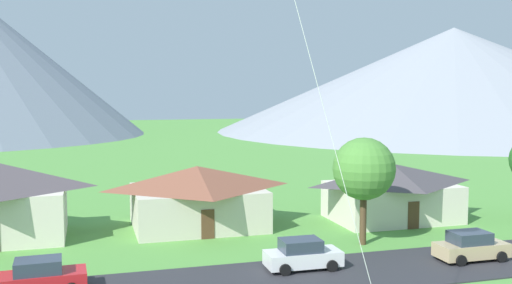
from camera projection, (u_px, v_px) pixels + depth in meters
name	position (u px, v px, depth m)	size (l,w,h in m)	color
mountain_far_west_ridge	(453.00, 80.00, 143.34)	(116.66, 116.66, 25.52)	#8E939E
house_left_center	(197.00, 195.00, 42.36)	(9.93, 8.12, 4.47)	beige
house_right_center	(392.00, 191.00, 44.54)	(9.93, 6.71, 4.37)	beige
tree_left_of_center	(364.00, 169.00, 37.16)	(4.04, 4.04, 6.97)	#4C3823
parked_car_tan_west_end	(471.00, 246.00, 33.82)	(4.21, 2.10, 1.68)	tan
parked_car_red_mid_west	(41.00, 277.00, 28.29)	(4.27, 2.22, 1.68)	red
parked_car_white_east_end	(302.00, 255.00, 32.12)	(4.23, 2.14, 1.68)	white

